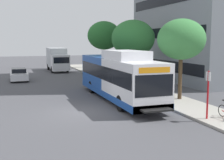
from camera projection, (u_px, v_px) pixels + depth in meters
name	position (u px, v px, depth m)	size (l,w,h in m)	color
ground_plane	(59.00, 91.00, 25.32)	(120.00, 120.00, 0.00)	#4C4C51
sidewalk_curb	(143.00, 90.00, 25.71)	(3.00, 56.00, 0.14)	#A8A399
transit_bus	(118.00, 77.00, 21.65)	(2.58, 12.25, 3.65)	white
bus_stop_sign_pole	(208.00, 91.00, 15.76)	(0.10, 0.36, 2.60)	red
street_tree_near_stop	(181.00, 40.00, 20.81)	(3.39, 3.39, 5.72)	#4C3823
street_tree_mid_block	(133.00, 38.00, 29.77)	(4.37, 4.37, 6.26)	#4C3823
street_tree_far_block	(104.00, 36.00, 38.48)	(4.34, 4.34, 6.69)	#4C3823
parked_car_far_lane	(19.00, 74.00, 32.10)	(1.80, 4.50, 1.33)	silver
box_truck_background	(57.00, 59.00, 42.07)	(2.32, 7.01, 3.25)	silver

